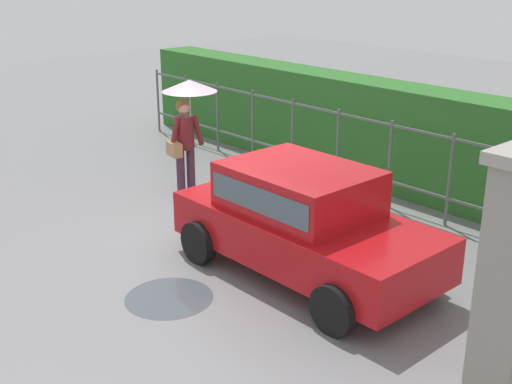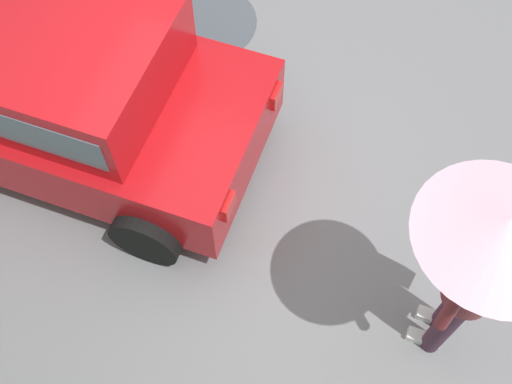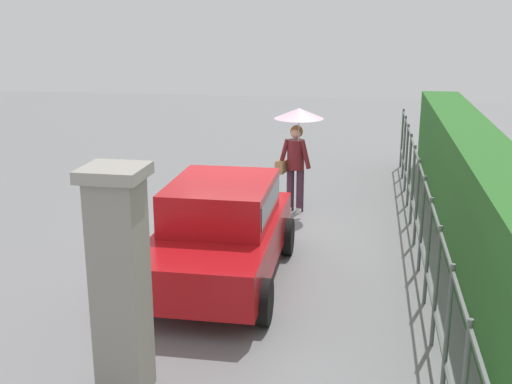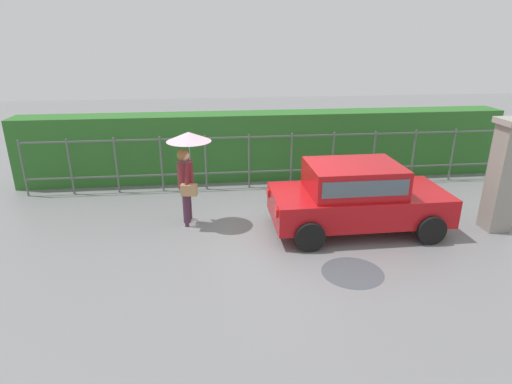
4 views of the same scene
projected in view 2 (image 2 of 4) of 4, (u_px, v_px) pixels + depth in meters
The scene contains 4 objects.
ground_plane at pixel (214, 186), 5.64m from camera, with size 40.00×40.00×0.00m, color slate.
car at pixel (49, 81), 5.21m from camera, with size 3.75×1.89×1.48m.
pedestrian at pixel (487, 258), 3.67m from camera, with size 0.95×0.95×2.08m.
puddle_near at pixel (204, 22), 6.60m from camera, with size 1.11×1.11×0.00m, color #4C545B.
Camera 2 is at (-1.32, 2.46, 4.92)m, focal length 44.09 mm.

